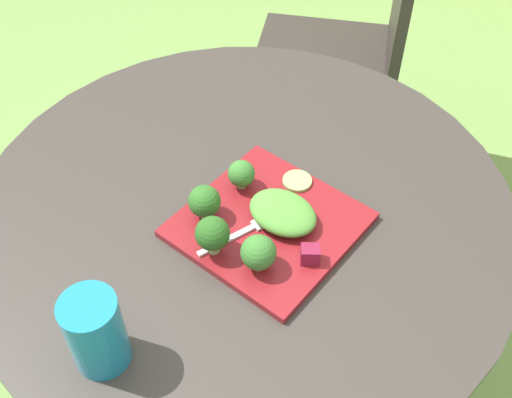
# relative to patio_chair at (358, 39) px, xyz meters

# --- Properties ---
(ground_plane) EXTENTS (12.00, 12.00, 0.00)m
(ground_plane) POSITION_rel_patio_chair_xyz_m (0.29, -0.88, -0.53)
(ground_plane) COLOR #70994C
(patio_table) EXTENTS (0.98, 0.98, 0.75)m
(patio_table) POSITION_rel_patio_chair_xyz_m (0.29, -0.88, -0.02)
(patio_table) COLOR #38332D
(patio_table) RESTS_ON ground_plane
(patio_chair) EXTENTS (0.60, 0.60, 0.90)m
(patio_chair) POSITION_rel_patio_chair_xyz_m (0.00, 0.00, 0.00)
(patio_chair) COLOR #332D28
(patio_chair) RESTS_ON ground_plane
(salad_plate) EXTENTS (0.28, 0.28, 0.01)m
(salad_plate) POSITION_rel_patio_chair_xyz_m (0.36, -0.90, 0.23)
(salad_plate) COLOR maroon
(salad_plate) RESTS_ON patio_table
(drinking_glass) EXTENTS (0.08, 0.08, 0.13)m
(drinking_glass) POSITION_rel_patio_chair_xyz_m (0.33, -1.25, 0.29)
(drinking_glass) COLOR teal
(drinking_glass) RESTS_ON patio_table
(fork) EXTENTS (0.06, 0.15, 0.00)m
(fork) POSITION_rel_patio_chair_xyz_m (0.35, -0.94, 0.24)
(fork) COLOR silver
(fork) RESTS_ON salad_plate
(lettuce_mound) EXTENTS (0.12, 0.09, 0.04)m
(lettuce_mound) POSITION_rel_patio_chair_xyz_m (0.38, -0.88, 0.26)
(lettuce_mound) COLOR #519338
(lettuce_mound) RESTS_ON salad_plate
(broccoli_floret_0) EXTENTS (0.05, 0.05, 0.06)m
(broccoli_floret_0) POSITION_rel_patio_chair_xyz_m (0.27, -0.86, 0.27)
(broccoli_floret_0) COLOR #99B770
(broccoli_floret_0) RESTS_ON salad_plate
(broccoli_floret_1) EXTENTS (0.06, 0.06, 0.07)m
(broccoli_floret_1) POSITION_rel_patio_chair_xyz_m (0.41, -0.98, 0.28)
(broccoli_floret_1) COLOR #99B770
(broccoli_floret_1) RESTS_ON salad_plate
(broccoli_floret_2) EXTENTS (0.06, 0.06, 0.06)m
(broccoli_floret_2) POSITION_rel_patio_chair_xyz_m (0.27, -0.96, 0.28)
(broccoli_floret_2) COLOR #99B770
(broccoli_floret_2) RESTS_ON salad_plate
(broccoli_floret_3) EXTENTS (0.06, 0.06, 0.07)m
(broccoli_floret_3) POSITION_rel_patio_chair_xyz_m (0.33, -1.01, 0.28)
(broccoli_floret_3) COLOR #99B770
(broccoli_floret_3) RESTS_ON salad_plate
(cucumber_slice_0) EXTENTS (0.05, 0.05, 0.01)m
(cucumber_slice_0) POSITION_rel_patio_chair_xyz_m (0.35, -0.79, 0.24)
(cucumber_slice_0) COLOR #8EB766
(cucumber_slice_0) RESTS_ON salad_plate
(beet_chunk_0) EXTENTS (0.04, 0.04, 0.03)m
(beet_chunk_0) POSITION_rel_patio_chair_xyz_m (0.47, -0.92, 0.26)
(beet_chunk_0) COLOR maroon
(beet_chunk_0) RESTS_ON salad_plate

